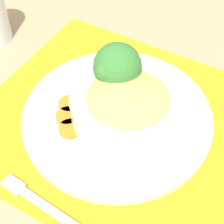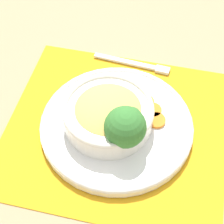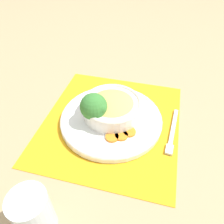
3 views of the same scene
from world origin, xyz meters
name	(u,v)px [view 2 (image 2 of 3)]	position (x,y,z in m)	size (l,w,h in m)	color
ground_plane	(117,129)	(0.00, 0.00, 0.00)	(4.00, 4.00, 0.00)	tan
placemat	(117,128)	(0.00, 0.00, 0.00)	(0.46, 0.49, 0.00)	orange
plate	(117,125)	(0.00, 0.00, 0.02)	(0.31, 0.31, 0.02)	white
bowl	(108,113)	(0.00, -0.02, 0.05)	(0.18, 0.18, 0.06)	silver
broccoli_floret	(125,127)	(0.05, 0.02, 0.08)	(0.08, 0.08, 0.10)	#759E51
carrot_slice_near	(156,120)	(-0.01, 0.08, 0.02)	(0.04, 0.04, 0.01)	orange
carrot_slice_middle	(153,110)	(-0.04, 0.07, 0.02)	(0.04, 0.04, 0.01)	orange
carrot_slice_far	(145,102)	(-0.06, 0.05, 0.02)	(0.04, 0.04, 0.01)	orange
fork	(139,65)	(-0.18, 0.03, 0.01)	(0.05, 0.18, 0.01)	silver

